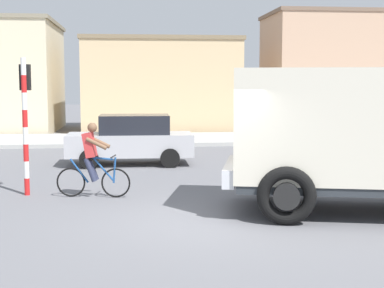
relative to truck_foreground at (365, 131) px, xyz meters
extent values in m
plane|color=slate|center=(-3.50, -0.28, -1.67)|extent=(120.00, 120.00, 0.00)
cube|color=#ADADA8|center=(-3.50, 14.83, -1.59)|extent=(80.00, 5.00, 0.16)
cube|color=silver|center=(0.03, -0.01, 0.13)|extent=(5.64, 3.65, 2.20)
cube|color=#2D3338|center=(0.03, -0.01, -1.05)|extent=(5.53, 3.58, 0.16)
cube|color=silver|center=(-2.59, 0.63, -0.87)|extent=(0.79, 2.36, 0.36)
cube|color=black|center=(-2.45, 0.59, 0.63)|extent=(0.62, 2.09, 0.70)
torus|color=black|center=(-1.84, -0.87, -1.12)|extent=(1.13, 0.49, 1.10)
cylinder|color=black|center=(-1.84, -0.87, -1.12)|extent=(0.55, 0.41, 0.50)
torus|color=black|center=(-1.24, 1.62, -1.12)|extent=(1.13, 0.49, 1.10)
cylinder|color=black|center=(-1.24, 1.62, -1.12)|extent=(0.55, 0.41, 0.50)
torus|color=black|center=(-5.04, 2.06, -1.33)|extent=(0.68, 0.16, 0.68)
torus|color=black|center=(-6.07, 2.25, -1.33)|extent=(0.68, 0.16, 0.68)
cylinder|color=#1E4C8C|center=(-5.38, 2.12, -0.76)|extent=(0.60, 0.15, 0.09)
cylinder|color=#1E4C8C|center=(-5.32, 2.11, -1.01)|extent=(0.51, 0.14, 0.57)
cylinder|color=#1E4C8C|center=(-5.87, 2.21, -1.06)|extent=(0.44, 0.12, 0.57)
cylinder|color=#1E4C8C|center=(-5.06, 2.06, -1.03)|extent=(0.10, 0.06, 0.59)
cylinder|color=black|center=(-5.09, 2.07, -0.72)|extent=(0.12, 0.50, 0.03)
cube|color=black|center=(-5.67, 2.18, -0.79)|extent=(0.26, 0.16, 0.06)
cube|color=#D13838|center=(-5.62, 2.17, -0.46)|extent=(0.35, 0.37, 0.59)
sphere|color=brown|center=(-5.55, 2.15, -0.06)|extent=(0.22, 0.22, 0.22)
cylinder|color=#2D334C|center=(-5.57, 2.26, -1.02)|extent=(0.32, 0.17, 0.57)
cylinder|color=brown|center=(-5.40, 2.29, -0.41)|extent=(0.50, 0.18, 0.29)
cylinder|color=#2D334C|center=(-5.61, 2.06, -1.02)|extent=(0.32, 0.17, 0.57)
cylinder|color=brown|center=(-5.46, 1.97, -0.41)|extent=(0.50, 0.18, 0.29)
cylinder|color=red|center=(-7.12, 2.57, -1.47)|extent=(0.12, 0.12, 0.40)
cylinder|color=white|center=(-7.12, 2.57, -1.07)|extent=(0.12, 0.12, 0.40)
cylinder|color=red|center=(-7.12, 2.57, -0.67)|extent=(0.12, 0.12, 0.40)
cylinder|color=white|center=(-7.12, 2.57, -0.27)|extent=(0.12, 0.12, 0.40)
cylinder|color=red|center=(-7.12, 2.57, 0.13)|extent=(0.12, 0.12, 0.40)
cylinder|color=white|center=(-7.12, 2.57, 0.53)|extent=(0.12, 0.12, 0.40)
cylinder|color=red|center=(-7.12, 2.57, 0.93)|extent=(0.12, 0.12, 0.40)
cylinder|color=white|center=(-7.12, 2.57, 1.33)|extent=(0.12, 0.12, 0.40)
cube|color=black|center=(-7.12, 2.75, 1.08)|extent=(0.24, 0.20, 0.60)
sphere|color=orange|center=(-7.12, 2.87, 1.08)|extent=(0.14, 0.14, 0.14)
cube|color=#B7B7BC|center=(-4.71, 7.44, -1.02)|extent=(4.02, 1.74, 0.70)
cube|color=black|center=(-4.56, 7.43, -0.37)|extent=(2.22, 1.47, 0.60)
cylinder|color=black|center=(-5.96, 6.60, -1.37)|extent=(0.60, 0.19, 0.60)
cylinder|color=black|center=(-5.94, 8.30, -1.37)|extent=(0.60, 0.19, 0.60)
cylinder|color=black|center=(-3.48, 6.57, -1.37)|extent=(0.60, 0.19, 0.60)
cylinder|color=black|center=(-3.46, 8.27, -1.37)|extent=(0.60, 0.19, 0.60)
cube|color=#D1B284|center=(-3.05, 21.04, 0.73)|extent=(8.17, 6.71, 4.79)
cube|color=#7D6B4F|center=(-3.05, 21.04, 3.22)|extent=(8.34, 6.84, 0.20)
cube|color=tan|center=(7.91, 20.80, 1.49)|extent=(9.61, 5.23, 6.32)
cube|color=#775E4C|center=(7.91, 20.80, 4.75)|extent=(9.81, 5.33, 0.20)
camera|label=1|loc=(-4.68, -11.07, 0.96)|focal=53.84mm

